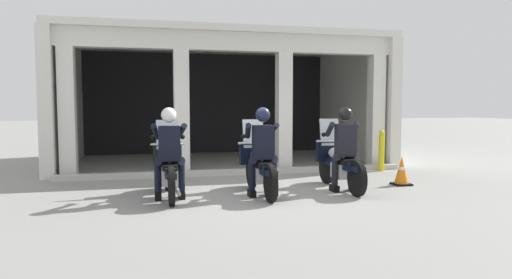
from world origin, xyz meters
The scene contains 11 objects.
ground_plane centered at (0.00, 3.00, 0.00)m, with size 80.00×80.00×0.00m, color gray.
station_building centered at (0.08, 5.33, 2.20)m, with size 8.68×5.26×3.51m.
kerb_strip centered at (0.08, 2.17, 0.06)m, with size 8.18×0.24×0.12m, color #B7B5AD.
motorcycle_left centered at (-1.62, -0.04, 0.50)m, with size 0.62×2.04×1.35m.
police_officer_left centered at (-1.62, -0.32, 0.94)m, with size 0.63×0.61×1.58m.
motorcycle_center centered at (0.00, -0.16, 0.50)m, with size 0.62×2.04×1.35m.
police_officer_center centered at (0.00, -0.45, 0.94)m, with size 0.63×0.61×1.58m.
motorcycle_right centered at (1.62, -0.05, 0.50)m, with size 0.62×2.04×1.35m.
police_officer_right centered at (1.62, -0.34, 0.94)m, with size 0.63×0.61×1.58m.
traffic_cone_flank centered at (3.03, -0.02, 0.29)m, with size 0.34×0.34×0.59m.
bollard_kerbside centered at (3.65, 1.92, 0.50)m, with size 0.14×0.14×1.01m.
Camera 1 is at (-2.01, -8.24, 1.62)m, focal length 32.01 mm.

